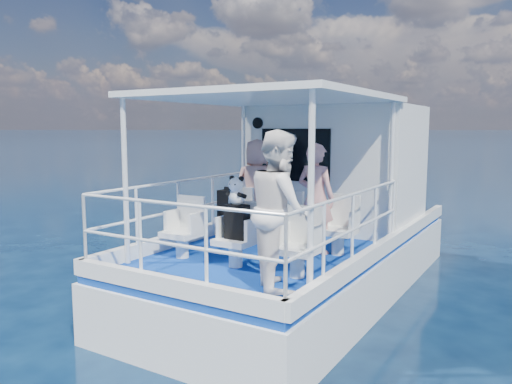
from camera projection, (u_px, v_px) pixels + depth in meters
ground at (276, 307)px, 7.59m from camera, size 2000.00×2000.00×0.00m
hull at (305, 289)px, 8.44m from camera, size 3.00×7.00×1.60m
deck at (305, 240)px, 8.33m from camera, size 2.90×6.90×0.10m
cabin at (336, 166)px, 9.29m from camera, size 2.85×2.00×2.20m
canopy at (270, 97)px, 7.03m from camera, size 3.00×3.20×0.08m
canopy_posts at (268, 178)px, 7.13m from camera, size 2.77×2.97×2.20m
railings at (256, 223)px, 6.93m from camera, size 2.84×3.59×1.00m
seat_port_fwd at (234, 229)px, 8.09m from camera, size 0.48×0.46×0.38m
seat_center_fwd at (283, 235)px, 7.63m from camera, size 0.48×0.46×0.38m
seat_stbd_fwd at (338, 241)px, 7.16m from camera, size 0.48×0.46×0.38m
seat_port_aft at (182, 244)px, 6.99m from camera, size 0.48×0.46×0.38m
seat_center_aft at (236, 253)px, 6.52m from camera, size 0.48×0.46×0.38m
seat_stbd_aft at (297, 262)px, 6.06m from camera, size 0.48×0.46×0.38m
passenger_port_fwd at (257, 188)px, 8.26m from camera, size 0.72×0.61×1.63m
passenger_stbd_fwd at (316, 199)px, 7.18m from camera, size 0.62×0.44×1.60m
passenger_stbd_aft at (280, 210)px, 5.60m from camera, size 1.07×1.11×1.79m
backpack_port at (229, 204)px, 7.98m from camera, size 0.34×0.19×0.44m
backpack_center at (237, 222)px, 6.44m from camera, size 0.30×0.17×0.45m
compact_camera at (228, 188)px, 7.95m from camera, size 0.10×0.06×0.06m
panda at (237, 190)px, 6.41m from camera, size 0.24×0.20×0.37m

